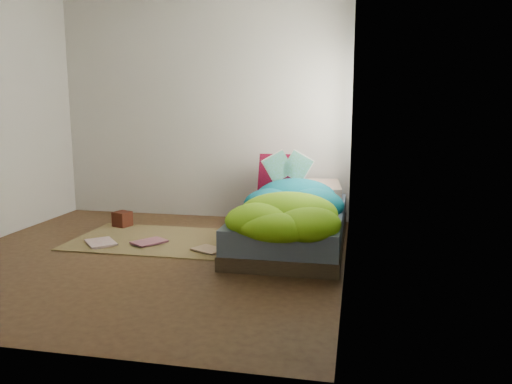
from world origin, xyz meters
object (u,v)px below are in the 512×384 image
(open_book, at_px, (288,157))
(wooden_box, at_px, (122,219))
(pillow_magenta, at_px, (280,176))
(floor_book_a, at_px, (88,245))
(floor_book_b, at_px, (143,240))
(bed, at_px, (292,226))

(open_book, relative_size, wooden_box, 2.61)
(pillow_magenta, xyz_separation_m, wooden_box, (-1.71, -0.41, -0.48))
(pillow_magenta, height_order, wooden_box, pillow_magenta)
(floor_book_a, relative_size, floor_book_b, 1.09)
(pillow_magenta, relative_size, open_book, 1.08)
(wooden_box, relative_size, floor_book_b, 0.54)
(open_book, bearing_deg, floor_book_a, -163.68)
(floor_book_a, bearing_deg, floor_book_b, -12.92)
(open_book, xyz_separation_m, wooden_box, (-1.84, -0.13, -0.72))
(pillow_magenta, distance_m, wooden_box, 1.82)
(open_book, bearing_deg, bed, -87.27)
(pillow_magenta, relative_size, wooden_box, 2.82)
(open_book, distance_m, wooden_box, 1.98)
(bed, bearing_deg, pillow_magenta, 108.41)
(bed, height_order, wooden_box, bed)
(open_book, xyz_separation_m, floor_book_b, (-1.34, -0.69, -0.78))
(open_book, relative_size, floor_book_b, 1.40)
(bed, bearing_deg, open_book, 104.12)
(open_book, xyz_separation_m, floor_book_a, (-1.80, -0.94, -0.79))
(bed, height_order, floor_book_a, bed)
(pillow_magenta, height_order, floor_book_a, pillow_magenta)
(pillow_magenta, height_order, open_book, open_book)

